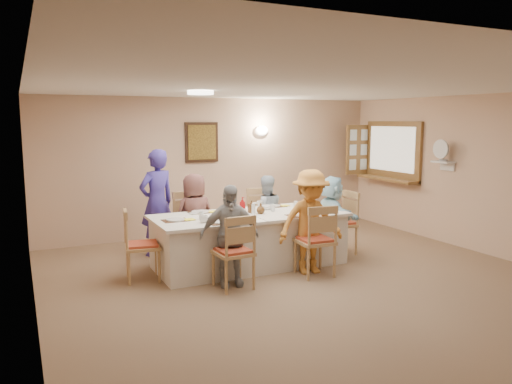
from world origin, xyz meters
name	(u,v)px	position (x,y,z in m)	size (l,w,h in m)	color
ground	(318,287)	(0.00, 0.00, 0.00)	(7.00, 7.00, 0.00)	brown
room_walls	(320,168)	(0.00, 0.00, 1.51)	(7.00, 7.00, 7.00)	#C8A78C
wall_picture	(202,142)	(-0.30, 3.46, 1.70)	(0.62, 0.05, 0.72)	#3A2214
wall_sconce	(262,131)	(0.90, 3.44, 1.90)	(0.26, 0.09, 0.18)	white
ceiling_light	(201,93)	(-1.00, 1.50, 2.47)	(0.36, 0.36, 0.05)	white
serving_hatch	(393,151)	(3.21, 2.40, 1.50)	(0.06, 1.50, 1.15)	brown
hatch_sill	(387,179)	(3.09, 2.40, 0.97)	(0.30, 1.50, 0.05)	brown
shutter_door	(358,150)	(2.95, 3.16, 1.50)	(0.55, 0.04, 1.00)	brown
fan_shelf	(443,162)	(3.13, 1.05, 1.40)	(0.22, 0.36, 0.03)	white
desk_fan	(442,153)	(3.10, 1.05, 1.55)	(0.30, 0.30, 0.28)	#A5A5A8
dining_table	(250,240)	(-0.37, 1.25, 0.38)	(2.77, 1.17, 0.76)	silver
chair_back_left	(192,225)	(-0.97, 2.05, 0.50)	(0.48, 0.48, 1.01)	tan
chair_back_right	(262,219)	(0.23, 2.05, 0.49)	(0.47, 0.47, 0.99)	tan
chair_front_left	(233,251)	(-0.97, 0.45, 0.48)	(0.46, 0.46, 0.96)	tan
chair_front_right	(315,240)	(0.23, 0.45, 0.50)	(0.48, 0.48, 0.99)	tan
chair_left_end	(143,245)	(-1.92, 1.25, 0.48)	(0.46, 0.46, 0.96)	tan
chair_right_end	(339,222)	(1.18, 1.25, 0.50)	(0.48, 0.48, 0.99)	tan
diner_back_left	(195,216)	(-0.97, 1.93, 0.65)	(0.69, 0.49, 1.31)	brown
diner_back_right	(266,213)	(0.23, 1.93, 0.61)	(0.67, 0.56, 1.22)	#A8B8C8
diner_front_left	(229,235)	(-0.97, 0.57, 0.65)	(0.80, 0.44, 1.30)	#A4A4A4
diner_front_right	(310,222)	(0.23, 0.57, 0.72)	(0.98, 0.64, 1.43)	orange
diner_right_end	(332,215)	(1.05, 1.25, 0.62)	(0.53, 1.19, 1.24)	#B9ECFF
caregiver	(157,203)	(-1.42, 2.40, 0.83)	(0.70, 0.57, 1.66)	#3E3299
placemat_fl	(222,223)	(-0.97, 0.83, 0.76)	(0.34, 0.25, 0.01)	#472B19
plate_fl	(222,222)	(-0.97, 0.83, 0.77)	(0.24, 0.24, 0.02)	white
napkin_fl	(236,222)	(-0.79, 0.78, 0.77)	(0.15, 0.15, 0.01)	#FFF335
placemat_fr	(301,215)	(0.23, 0.83, 0.76)	(0.38, 0.28, 0.01)	#472B19
plate_fr	(301,215)	(0.23, 0.83, 0.77)	(0.23, 0.23, 0.01)	white
napkin_fr	(313,214)	(0.41, 0.78, 0.77)	(0.14, 0.14, 0.01)	#FFF335
placemat_bl	(200,212)	(-0.97, 1.67, 0.76)	(0.34, 0.25, 0.01)	#472B19
plate_bl	(200,212)	(-0.97, 1.67, 0.77)	(0.26, 0.26, 0.02)	white
napkin_bl	(213,211)	(-0.79, 1.62, 0.77)	(0.13, 0.13, 0.01)	#FFF335
placemat_br	(273,206)	(0.23, 1.67, 0.76)	(0.37, 0.27, 0.01)	#472B19
plate_br	(273,206)	(0.23, 1.67, 0.77)	(0.22, 0.22, 0.01)	white
napkin_br	(285,205)	(0.41, 1.62, 0.77)	(0.13, 0.13, 0.01)	#FFF335
placemat_le	(175,220)	(-1.47, 1.25, 0.76)	(0.34, 0.25, 0.01)	#472B19
plate_le	(175,220)	(-1.47, 1.25, 0.77)	(0.24, 0.24, 0.02)	white
napkin_le	(189,219)	(-1.29, 1.20, 0.77)	(0.14, 0.14, 0.01)	#FFF335
placemat_re	(316,208)	(0.75, 1.25, 0.76)	(0.33, 0.25, 0.01)	#472B19
plate_re	(316,207)	(0.75, 1.25, 0.77)	(0.25, 0.25, 0.02)	white
napkin_re	(328,207)	(0.93, 1.20, 0.77)	(0.14, 0.14, 0.01)	#FFF335
teacup_a	(204,219)	(-1.17, 0.96, 0.81)	(0.12, 0.12, 0.09)	white
teacup_b	(260,204)	(0.04, 1.77, 0.80)	(0.12, 0.12, 0.09)	white
bowl_a	(243,217)	(-0.59, 0.98, 0.79)	(0.26, 0.26, 0.06)	white
bowl_b	(266,207)	(0.01, 1.49, 0.79)	(0.25, 0.25, 0.06)	white
condiment_ketchup	(242,205)	(-0.46, 1.30, 0.88)	(0.12, 0.12, 0.25)	#A50E11
condiment_brown	(251,207)	(-0.31, 1.33, 0.85)	(0.09, 0.09, 0.19)	#4D3014
condiment_malt	(261,208)	(-0.22, 1.21, 0.84)	(0.14, 0.14, 0.15)	#4D3014
drinking_glass	(239,210)	(-0.52, 1.30, 0.82)	(0.07, 0.07, 0.10)	silver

